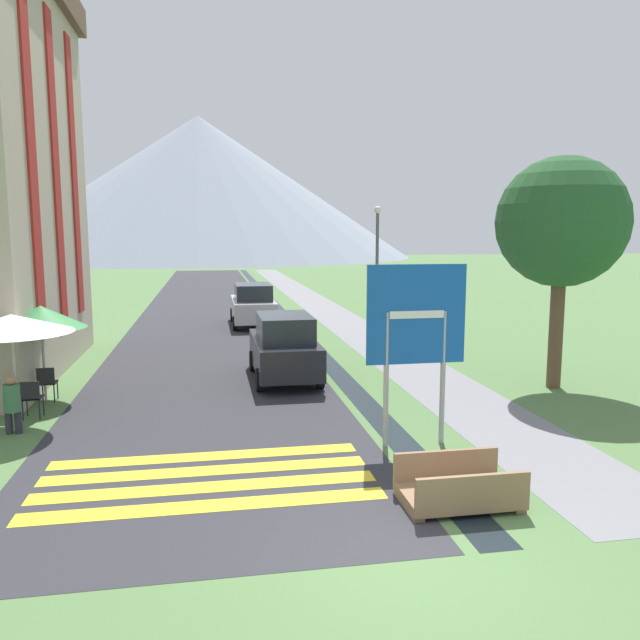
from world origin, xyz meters
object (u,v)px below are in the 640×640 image
object	(u,v)px
parked_car_near	(284,347)
parked_car_far	(253,305)
cafe_chair_middle	(47,381)
cafe_umbrella_middle_green	(41,317)
road_sign	(416,329)
tree_by_path	(562,223)
streetlamp	(377,260)
cafe_chair_far_right	(40,368)
person_seated_near	(38,364)
cafe_chair_near_left	(31,396)
cafe_umbrella_front_white	(11,324)
person_seated_far	(12,401)
footbridge	(458,489)
person_standing_terrace	(9,362)

from	to	relation	value
parked_car_near	parked_car_far	xyz separation A→B (m)	(-0.12, 10.27, 0.00)
cafe_chair_middle	cafe_umbrella_middle_green	world-z (taller)	cafe_umbrella_middle_green
road_sign	tree_by_path	world-z (taller)	tree_by_path
road_sign	streetlamp	distance (m)	12.14
parked_car_far	cafe_chair_middle	bearing A→B (deg)	-116.43
cafe_chair_far_right	person_seated_near	size ratio (longest dim) A/B	0.70
road_sign	cafe_chair_middle	world-z (taller)	road_sign
parked_car_far	tree_by_path	xyz separation A→B (m)	(6.96, -12.35, 3.35)
cafe_chair_near_left	cafe_umbrella_front_white	xyz separation A→B (m)	(-0.13, -0.58, 1.67)
cafe_chair_near_left	road_sign	bearing A→B (deg)	-21.03
tree_by_path	parked_car_near	bearing A→B (deg)	163.11
cafe_chair_far_right	streetlamp	distance (m)	12.45
cafe_umbrella_front_white	person_seated_far	size ratio (longest dim) A/B	1.98
cafe_chair_near_left	tree_by_path	world-z (taller)	tree_by_path
footbridge	parked_car_near	size ratio (longest dim) A/B	0.44
parked_car_far	cafe_chair_far_right	distance (m)	11.83
streetlamp	cafe_umbrella_middle_green	bearing A→B (deg)	-144.74
person_standing_terrace	person_seated_far	bearing A→B (deg)	-73.15
cafe_umbrella_middle_green	parked_car_far	bearing A→B (deg)	62.83
cafe_chair_near_left	cafe_umbrella_front_white	size ratio (longest dim) A/B	0.35
cafe_chair_near_left	parked_car_far	bearing A→B (deg)	66.78
cafe_chair_middle	cafe_umbrella_front_white	world-z (taller)	cafe_umbrella_front_white
cafe_chair_middle	person_seated_near	size ratio (longest dim) A/B	0.70
cafe_umbrella_front_white	person_seated_near	world-z (taller)	cafe_umbrella_front_white
parked_car_far	tree_by_path	distance (m)	14.57
parked_car_far	cafe_chair_near_left	size ratio (longest dim) A/B	5.02
cafe_chair_near_left	footbridge	bearing A→B (deg)	-36.68
road_sign	parked_car_far	xyz separation A→B (m)	(-1.92, 15.96, -1.33)
cafe_umbrella_front_white	person_seated_near	distance (m)	3.60
cafe_chair_near_left	person_seated_far	size ratio (longest dim) A/B	0.69
person_standing_terrace	streetlamp	xyz separation A→B (m)	(10.80, 7.93, 1.88)
road_sign	cafe_chair_far_right	xyz separation A→B (m)	(-8.18, 5.94, -1.73)
road_sign	parked_car_far	distance (m)	16.13
cafe_chair_near_left	person_standing_terrace	world-z (taller)	person_standing_terrace
person_seated_far	streetlamp	size ratio (longest dim) A/B	0.25
footbridge	parked_car_near	world-z (taller)	parked_car_near
cafe_umbrella_front_white	person_seated_far	distance (m)	1.56
parked_car_far	person_seated_far	size ratio (longest dim) A/B	3.48
person_seated_far	cafe_umbrella_middle_green	bearing A→B (deg)	90.26
parked_car_near	cafe_umbrella_front_white	bearing A→B (deg)	-151.52
footbridge	parked_car_near	xyz separation A→B (m)	(-1.60, 8.33, 0.68)
road_sign	parked_car_near	xyz separation A→B (m)	(-1.79, 5.69, -1.34)
parked_car_near	cafe_umbrella_middle_green	world-z (taller)	cafe_umbrella_middle_green
road_sign	cafe_umbrella_front_white	xyz separation A→B (m)	(-7.77, 2.45, -0.06)
cafe_chair_far_right	streetlamp	world-z (taller)	streetlamp
cafe_chair_far_right	tree_by_path	size ratio (longest dim) A/B	0.14
cafe_umbrella_front_white	person_seated_far	xyz separation A→B (m)	(0.04, -0.41, -1.50)
cafe_chair_near_left	person_seated_far	bearing A→B (deg)	-94.92
parked_car_near	person_seated_far	size ratio (longest dim) A/B	3.14
road_sign	streetlamp	xyz separation A→B (m)	(2.49, 11.86, 0.73)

